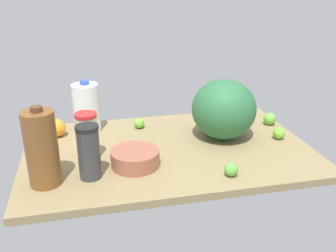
# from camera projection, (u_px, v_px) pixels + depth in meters

# --- Properties ---
(countertop) EXTENTS (1.20, 0.76, 0.03)m
(countertop) POSITION_uv_depth(u_px,v_px,m) (168.00, 151.00, 1.60)
(countertop) COLOR olive
(countertop) RESTS_ON ground
(milk_jug) EXTENTS (0.12, 0.12, 0.24)m
(milk_jug) POSITION_uv_depth(u_px,v_px,m) (86.00, 108.00, 1.73)
(milk_jug) COLOR white
(milk_jug) RESTS_ON countertop
(tumbler_cup) EXTENTS (0.09, 0.09, 0.19)m
(tumbler_cup) POSITION_uv_depth(u_px,v_px,m) (87.00, 136.00, 1.47)
(tumbler_cup) COLOR beige
(tumbler_cup) RESTS_ON countertop
(watermelon) EXTENTS (0.28, 0.28, 0.27)m
(watermelon) POSITION_uv_depth(u_px,v_px,m) (224.00, 109.00, 1.65)
(watermelon) COLOR #2A673B
(watermelon) RESTS_ON countertop
(shaker_bottle) EXTENTS (0.08, 0.08, 0.20)m
(shaker_bottle) POSITION_uv_depth(u_px,v_px,m) (89.00, 152.00, 1.33)
(shaker_bottle) COLOR #343738
(shaker_bottle) RESTS_ON countertop
(mixing_bowl) EXTENTS (0.19, 0.19, 0.06)m
(mixing_bowl) POSITION_uv_depth(u_px,v_px,m) (135.00, 158.00, 1.44)
(mixing_bowl) COLOR #9B5741
(mixing_bowl) RESTS_ON countertop
(chocolate_milk_jug) EXTENTS (0.11, 0.11, 0.29)m
(chocolate_milk_jug) POSITION_uv_depth(u_px,v_px,m) (42.00, 149.00, 1.28)
(chocolate_milk_jug) COLOR brown
(chocolate_milk_jug) RESTS_ON countertop
(lime_loose) EXTENTS (0.05, 0.05, 0.05)m
(lime_loose) POSITION_uv_depth(u_px,v_px,m) (279.00, 133.00, 1.67)
(lime_loose) COLOR #6CB732
(lime_loose) RESTS_ON countertop
(lime_by_jug) EXTENTS (0.05, 0.05, 0.05)m
(lime_by_jug) POSITION_uv_depth(u_px,v_px,m) (231.00, 170.00, 1.37)
(lime_by_jug) COLOR #5FAE3E
(lime_by_jug) RESTS_ON countertop
(orange_near_front) EXTENTS (0.08, 0.08, 0.08)m
(orange_near_front) POSITION_uv_depth(u_px,v_px,m) (57.00, 128.00, 1.69)
(orange_near_front) COLOR orange
(orange_near_front) RESTS_ON countertop
(lime_far_back) EXTENTS (0.05, 0.05, 0.05)m
(lime_far_back) POSITION_uv_depth(u_px,v_px,m) (139.00, 123.00, 1.79)
(lime_far_back) COLOR #6CBC3B
(lime_far_back) RESTS_ON countertop
(lime_beside_bowl) EXTENTS (0.06, 0.06, 0.06)m
(lime_beside_bowl) POSITION_uv_depth(u_px,v_px,m) (270.00, 119.00, 1.83)
(lime_beside_bowl) COLOR #68B63B
(lime_beside_bowl) RESTS_ON countertop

